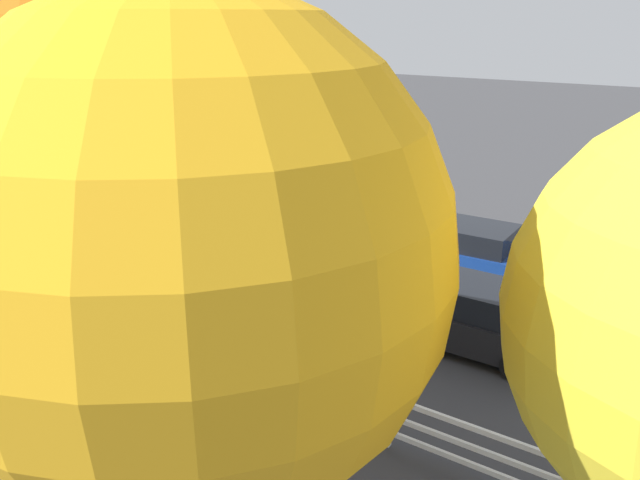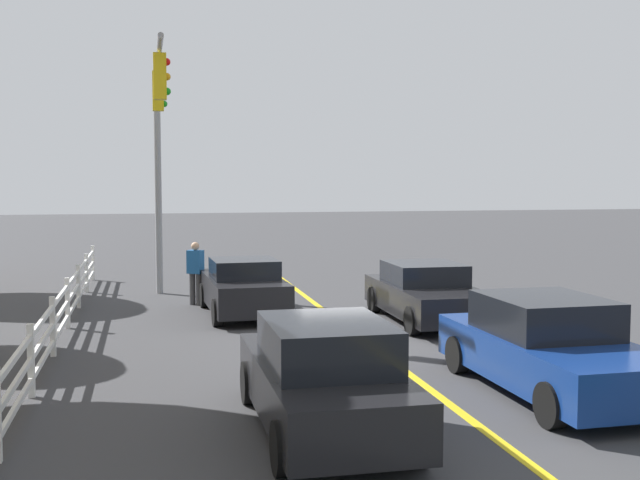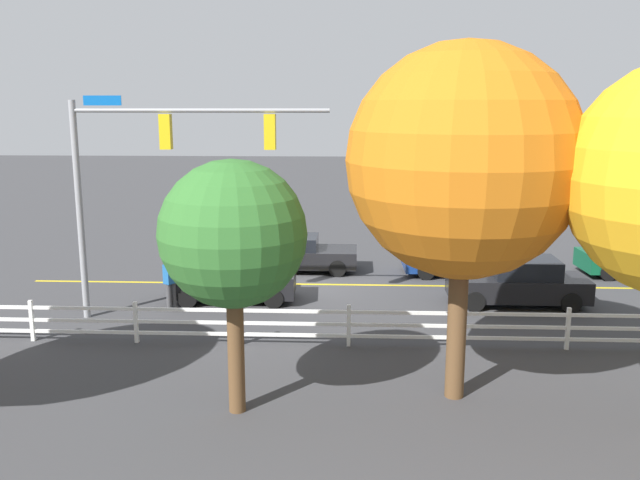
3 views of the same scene
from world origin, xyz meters
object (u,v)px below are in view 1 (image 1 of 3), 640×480
at_px(car_4, 465,316).
at_px(pedestrian, 101,229).
at_px(car_3, 301,216).
at_px(tree_0, 192,255).
at_px(tree_4, 71,152).
at_px(car_1, 480,254).
at_px(car_2, 171,239).

distance_m(car_4, pedestrian, 11.15).
relative_size(car_3, tree_0, 0.62).
height_order(car_4, pedestrian, pedestrian).
height_order(pedestrian, tree_4, tree_4).
xyz_separation_m(car_4, pedestrian, (11.10, 1.04, 0.20)).
relative_size(car_1, tree_4, 0.61).
distance_m(car_3, car_4, 8.57).
height_order(car_4, tree_4, tree_4).
height_order(car_2, tree_4, tree_4).
relative_size(car_4, tree_0, 0.60).
xyz_separation_m(car_3, tree_4, (-4.38, 11.26, 4.55)).
distance_m(car_2, tree_4, 10.44).
xyz_separation_m(car_2, tree_4, (-6.14, 7.12, 4.53)).
distance_m(car_1, tree_4, 12.05).
xyz_separation_m(car_3, tree_0, (-8.22, 12.83, 4.37)).
distance_m(tree_0, tree_4, 4.16).
height_order(car_2, car_4, car_4).
bearing_deg(pedestrian, tree_4, 176.11).
distance_m(car_1, tree_0, 13.42).
bearing_deg(car_4, tree_0, 94.74).
bearing_deg(car_2, car_3, -115.13).
bearing_deg(car_1, tree_4, -101.31).
relative_size(car_3, car_4, 1.03).
relative_size(car_1, car_3, 1.04).
distance_m(car_1, pedestrian, 11.12).
distance_m(car_2, pedestrian, 2.14).
distance_m(pedestrian, tree_4, 10.90).
relative_size(car_2, car_4, 0.94).
bearing_deg(car_4, car_3, -29.04).
distance_m(car_3, tree_0, 15.85).
bearing_deg(car_2, pedestrian, 27.78).
relative_size(car_1, tree_0, 0.64).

